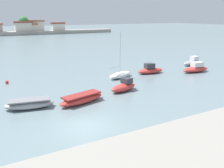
% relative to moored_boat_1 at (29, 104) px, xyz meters
% --- Properties ---
extents(ground_plane, '(400.00, 400.00, 0.00)m').
position_rel_moored_boat_1_xyz_m(ground_plane, '(3.04, -6.09, -0.42)').
color(ground_plane, slate).
extents(moored_boat_1, '(4.73, 2.58, 0.88)m').
position_rel_moored_boat_1_xyz_m(moored_boat_1, '(0.00, 0.00, 0.00)').
color(moored_boat_1, '#9E9EA3').
rests_on(moored_boat_1, ground).
extents(moored_boat_2, '(5.25, 2.75, 0.91)m').
position_rel_moored_boat_1_xyz_m(moored_boat_2, '(4.82, -1.01, 0.01)').
color(moored_boat_2, '#C63833').
rests_on(moored_boat_2, ground).
extents(moored_boat_3, '(3.85, 2.23, 1.45)m').
position_rel_moored_boat_1_xyz_m(moored_boat_3, '(10.57, 0.37, 0.11)').
color(moored_boat_3, '#C63833').
rests_on(moored_boat_3, ground).
extents(moored_boat_4, '(4.52, 2.78, 6.21)m').
position_rel_moored_boat_1_xyz_m(moored_boat_4, '(13.43, 5.89, 0.01)').
color(moored_boat_4, white).
rests_on(moored_boat_4, ground).
extents(moored_boat_5, '(4.30, 1.98, 1.52)m').
position_rel_moored_boat_1_xyz_m(moored_boat_5, '(18.70, 6.01, 0.10)').
color(moored_boat_5, '#C63833').
rests_on(moored_boat_5, ground).
extents(moored_boat_6, '(4.76, 1.92, 1.52)m').
position_rel_moored_boat_1_xyz_m(moored_boat_6, '(25.35, 3.33, 0.12)').
color(moored_boat_6, '#C63833').
rests_on(moored_boat_6, ground).
extents(moored_boat_7, '(4.23, 1.75, 1.53)m').
position_rel_moored_boat_1_xyz_m(moored_boat_7, '(29.00, 7.42, 0.12)').
color(moored_boat_7, '#9E9EA3').
rests_on(moored_boat_7, ground).
extents(mooring_buoy_1, '(0.44, 0.44, 0.44)m').
position_rel_moored_boat_1_xyz_m(mooring_buoy_1, '(-0.80, 10.22, -0.21)').
color(mooring_buoy_1, red).
rests_on(mooring_buoy_1, ground).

